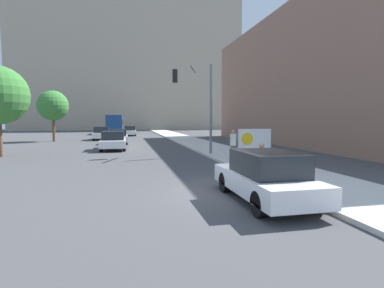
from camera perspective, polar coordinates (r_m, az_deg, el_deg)
ground_plane at (r=9.75m, az=7.42°, el=-9.24°), size 160.00×160.00×0.00m
sidewalk_curb at (r=24.93m, az=3.30°, el=-0.60°), size 3.55×90.00×0.13m
building_backdrop_far at (r=77.18m, az=-11.60°, el=17.69°), size 52.00×12.00×39.80m
building_backdrop_right at (r=31.64m, az=23.81°, el=11.14°), size 10.00×32.00×12.27m
seated_protester at (r=13.30m, az=13.18°, el=-2.25°), size 0.97×0.77×1.19m
jogger_on_sidewalk at (r=16.44m, az=7.84°, el=-0.15°), size 0.34×0.34×1.66m
protest_banner at (r=17.30m, az=11.78°, el=0.21°), size 2.10×0.06×1.69m
traffic_light_pole at (r=19.59m, az=1.06°, el=9.44°), size 2.48×2.24×5.76m
parked_car_curbside at (r=8.79m, az=13.83°, el=-6.07°), size 1.73×4.16×1.45m
car_on_road_nearest at (r=24.14m, az=-14.74°, el=0.66°), size 1.87×4.57×1.45m
car_on_road_midblock at (r=29.94m, az=-13.82°, el=1.39°), size 1.73×4.51×1.42m
car_on_road_distant at (r=36.59m, az=-16.80°, el=1.96°), size 1.83×4.49×1.53m
car_on_road_far_lane at (r=45.24m, az=-11.75°, el=2.48°), size 1.73×4.78×1.43m
city_bus_on_road at (r=53.54m, az=-14.42°, el=3.89°), size 2.54×10.83×3.09m
street_tree_midblock at (r=35.64m, az=-24.98°, el=6.63°), size 3.22×3.22×5.47m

